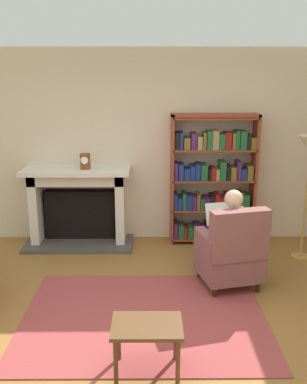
{
  "coord_description": "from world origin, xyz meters",
  "views": [
    {
      "loc": [
        0.07,
        -3.46,
        2.32
      ],
      "look_at": [
        0.1,
        1.2,
        1.05
      ],
      "focal_mm": 39.86,
      "sensor_mm": 36.0,
      "label": 1
    }
  ],
  "objects": [
    {
      "name": "ground",
      "position": [
        0.0,
        0.0,
        0.0
      ],
      "size": [
        14.0,
        14.0,
        0.0
      ],
      "primitive_type": "plane",
      "color": "olive"
    },
    {
      "name": "back_wall",
      "position": [
        0.0,
        2.55,
        1.35
      ],
      "size": [
        5.6,
        0.1,
        2.7
      ],
      "primitive_type": "cube",
      "color": "beige",
      "rests_on": "ground"
    },
    {
      "name": "area_rug",
      "position": [
        0.0,
        0.3,
        0.01
      ],
      "size": [
        2.4,
        1.8,
        0.01
      ],
      "primitive_type": "cube",
      "color": "#9D3E3E",
      "rests_on": "ground"
    },
    {
      "name": "fireplace",
      "position": [
        -0.95,
        2.3,
        0.58
      ],
      "size": [
        1.5,
        0.64,
        1.11
      ],
      "color": "#4C4742",
      "rests_on": "ground"
    },
    {
      "name": "mantel_clock",
      "position": [
        -0.82,
        2.2,
        1.21
      ],
      "size": [
        0.14,
        0.14,
        0.21
      ],
      "color": "brown",
      "rests_on": "fireplace"
    },
    {
      "name": "bookshelf",
      "position": [
        0.95,
        2.33,
        0.91
      ],
      "size": [
        1.19,
        0.32,
        1.83
      ],
      "color": "brown",
      "rests_on": "ground"
    },
    {
      "name": "armchair_reading",
      "position": [
        0.97,
        0.93,
        0.42
      ],
      "size": [
        0.77,
        0.75,
        0.97
      ],
      "rotation": [
        0.0,
        0.0,
        3.38
      ],
      "color": "#331E14",
      "rests_on": "ground"
    },
    {
      "name": "seated_reader",
      "position": [
        0.94,
        1.04,
        0.62
      ],
      "size": [
        0.44,
        0.58,
        1.14
      ],
      "rotation": [
        0.0,
        0.0,
        3.38
      ],
      "color": "silver",
      "rests_on": "ground"
    },
    {
      "name": "side_table",
      "position": [
        0.04,
        -0.51,
        0.37
      ],
      "size": [
        0.56,
        0.39,
        0.44
      ],
      "color": "brown",
      "rests_on": "ground"
    },
    {
      "name": "scattered_books",
      "position": [
        -0.04,
        0.19,
        0.03
      ],
      "size": [
        0.33,
        0.38,
        0.03
      ],
      "color": "red",
      "rests_on": "area_rug"
    }
  ]
}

